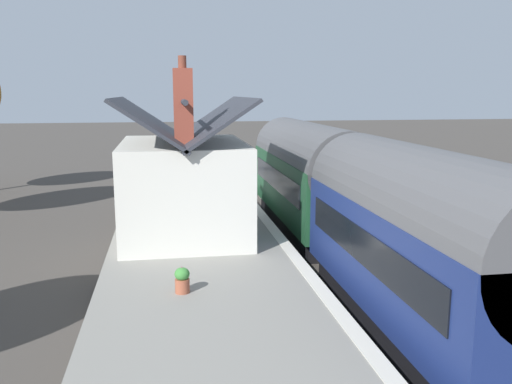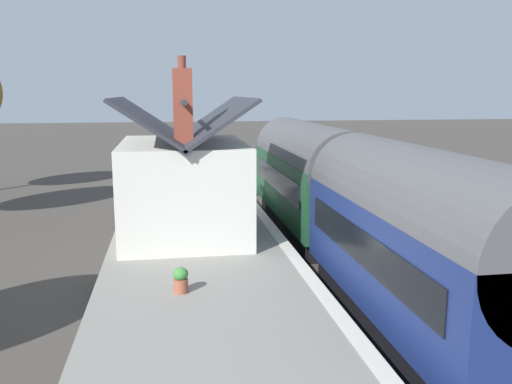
% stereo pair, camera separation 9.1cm
% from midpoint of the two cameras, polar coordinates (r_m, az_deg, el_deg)
% --- Properties ---
extents(ground_plane, '(160.00, 160.00, 0.00)m').
position_cam_midpoint_polar(ground_plane, '(23.18, 2.32, -3.23)').
color(ground_plane, '#423D38').
extents(platform, '(32.00, 5.46, 0.92)m').
position_cam_midpoint_polar(platform, '(22.62, -6.96, -2.44)').
color(platform, gray).
rests_on(platform, ground).
extents(platform_edge_coping, '(32.00, 0.36, 0.02)m').
position_cam_midpoint_polar(platform_edge_coping, '(22.76, -0.57, -1.07)').
color(platform_edge_coping, beige).
rests_on(platform_edge_coping, platform).
extents(rail_near, '(52.00, 0.08, 0.14)m').
position_cam_midpoint_polar(rail_near, '(23.54, 6.19, -2.89)').
color(rail_near, gray).
rests_on(rail_near, ground).
extents(rail_far, '(52.00, 0.08, 0.14)m').
position_cam_midpoint_polar(rail_far, '(23.20, 2.76, -3.04)').
color(rail_far, gray).
rests_on(rail_far, ground).
extents(train, '(18.95, 2.73, 4.32)m').
position_cam_midpoint_polar(train, '(17.22, 9.45, -0.64)').
color(train, black).
rests_on(train, ground).
extents(station_building, '(6.00, 4.17, 5.62)m').
position_cam_midpoint_polar(station_building, '(17.68, -7.76, 0.83)').
color(station_building, silver).
rests_on(station_building, platform).
extents(bench_near_building, '(1.41, 0.48, 0.88)m').
position_cam_midpoint_polar(bench_near_building, '(31.63, -6.38, 3.00)').
color(bench_near_building, brown).
rests_on(bench_near_building, platform).
extents(bench_platform_end, '(1.40, 0.44, 0.88)m').
position_cam_midpoint_polar(bench_platform_end, '(24.58, -4.93, 0.87)').
color(bench_platform_end, brown).
rests_on(bench_platform_end, platform).
extents(planter_bench_right, '(0.36, 0.36, 0.73)m').
position_cam_midpoint_polar(planter_bench_right, '(33.89, -8.48, 3.27)').
color(planter_bench_right, teal).
rests_on(planter_bench_right, platform).
extents(planter_corner_building, '(0.46, 0.46, 0.77)m').
position_cam_midpoint_polar(planter_corner_building, '(25.01, -11.07, 0.70)').
color(planter_corner_building, gray).
rests_on(planter_corner_building, platform).
extents(planter_edge_far, '(0.89, 0.32, 0.61)m').
position_cam_midpoint_polar(planter_edge_far, '(23.45, -10.08, -0.19)').
color(planter_edge_far, gray).
rests_on(planter_edge_far, platform).
extents(planter_bench_left, '(0.47, 0.47, 0.76)m').
position_cam_midpoint_polar(planter_bench_left, '(29.89, -6.47, 2.44)').
color(planter_bench_left, black).
rests_on(planter_bench_left, platform).
extents(planter_edge_near, '(0.47, 0.47, 0.82)m').
position_cam_midpoint_polar(planter_edge_near, '(27.15, -6.26, 1.68)').
color(planter_edge_near, teal).
rests_on(planter_edge_near, platform).
extents(planter_under_sign, '(0.35, 0.35, 0.64)m').
position_cam_midpoint_polar(planter_under_sign, '(12.76, -8.00, -9.16)').
color(planter_under_sign, '#9E5138').
rests_on(planter_under_sign, platform).
extents(station_sign_board, '(0.96, 0.06, 1.57)m').
position_cam_midpoint_polar(station_sign_board, '(26.86, -3.88, 3.24)').
color(station_sign_board, black).
rests_on(station_sign_board, platform).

